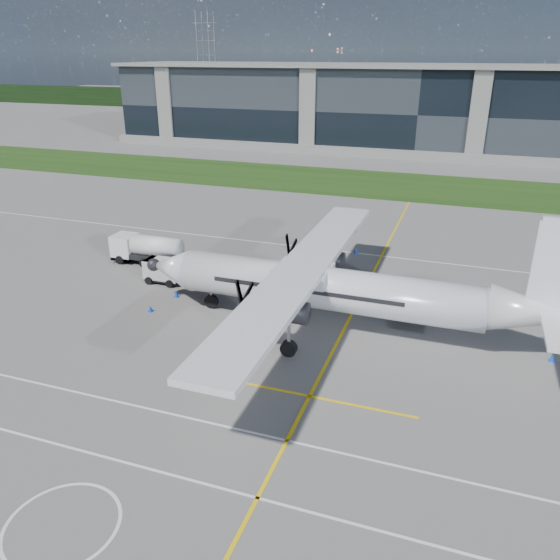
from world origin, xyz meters
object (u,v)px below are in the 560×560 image
(safety_cone_tail, at_px, (552,358))
(ground_crew_person, at_px, (195,277))
(pylon_west, at_px, (206,60))
(safety_cone_nose_port, at_px, (150,308))
(fuel_tanker_truck, at_px, (143,249))
(safety_cone_stbdwing, at_px, (356,251))
(turboprop_aircraft, at_px, (343,266))
(baggage_tug, at_px, (164,271))
(safety_cone_nose_stbd, at_px, (176,294))

(safety_cone_tail, bearing_deg, ground_crew_person, 173.54)
(pylon_west, height_order, safety_cone_nose_port, pylon_west)
(fuel_tanker_truck, xyz_separation_m, safety_cone_stbdwing, (17.77, 8.94, -1.07))
(turboprop_aircraft, height_order, baggage_tug, turboprop_aircraft)
(fuel_tanker_truck, relative_size, safety_cone_tail, 14.12)
(safety_cone_nose_port, bearing_deg, fuel_tanker_truck, 124.85)
(safety_cone_nose_port, bearing_deg, safety_cone_nose_stbd, 79.80)
(safety_cone_nose_stbd, bearing_deg, safety_cone_tail, -1.73)
(fuel_tanker_truck, bearing_deg, safety_cone_stbdwing, 26.71)
(safety_cone_nose_stbd, bearing_deg, ground_crew_person, 75.69)
(baggage_tug, bearing_deg, safety_cone_nose_port, -70.31)
(fuel_tanker_truck, bearing_deg, turboprop_aircraft, -18.17)
(turboprop_aircraft, distance_m, fuel_tanker_truck, 21.22)
(ground_crew_person, xyz_separation_m, safety_cone_nose_port, (-1.08, -5.12, -0.70))
(pylon_west, distance_m, turboprop_aircraft, 169.37)
(safety_cone_stbdwing, bearing_deg, safety_cone_nose_stbd, -127.58)
(fuel_tanker_truck, height_order, baggage_tug, fuel_tanker_truck)
(turboprop_aircraft, xyz_separation_m, safety_cone_tail, (13.52, 0.06, -4.37))
(fuel_tanker_truck, height_order, ground_crew_person, fuel_tanker_truck)
(fuel_tanker_truck, xyz_separation_m, safety_cone_nose_stbd, (6.53, -5.67, -1.07))
(baggage_tug, relative_size, safety_cone_nose_port, 6.48)
(ground_crew_person, distance_m, safety_cone_nose_stbd, 2.35)
(fuel_tanker_truck, distance_m, baggage_tug, 5.30)
(baggage_tug, relative_size, safety_cone_nose_stbd, 6.48)
(baggage_tug, bearing_deg, fuel_tanker_truck, 140.98)
(pylon_west, bearing_deg, turboprop_aircraft, -60.72)
(turboprop_aircraft, relative_size, safety_cone_tail, 61.67)
(baggage_tug, height_order, ground_crew_person, baggage_tug)
(pylon_west, height_order, safety_cone_tail, pylon_west)
(turboprop_aircraft, distance_m, safety_cone_stbdwing, 16.23)
(turboprop_aircraft, height_order, safety_cone_stbdwing, turboprop_aircraft)
(pylon_west, height_order, safety_cone_nose_stbd, pylon_west)
(baggage_tug, height_order, safety_cone_tail, baggage_tug)
(safety_cone_nose_port, relative_size, safety_cone_nose_stbd, 1.00)
(pylon_west, xyz_separation_m, safety_cone_nose_stbd, (69.30, -146.57, -14.75))
(turboprop_aircraft, height_order, fuel_tanker_truck, turboprop_aircraft)
(turboprop_aircraft, bearing_deg, safety_cone_stbdwing, 97.91)
(fuel_tanker_truck, bearing_deg, pylon_west, 114.01)
(turboprop_aircraft, distance_m, ground_crew_person, 13.69)
(safety_cone_tail, bearing_deg, turboprop_aircraft, -179.75)
(pylon_west, xyz_separation_m, baggage_tug, (66.88, -144.24, -14.03))
(safety_cone_nose_port, distance_m, safety_cone_stbdwing, 21.14)
(ground_crew_person, bearing_deg, safety_cone_nose_stbd, -169.57)
(safety_cone_stbdwing, bearing_deg, safety_cone_tail, -44.53)
(turboprop_aircraft, xyz_separation_m, fuel_tanker_truck, (-19.92, 6.54, -3.30))
(pylon_west, bearing_deg, baggage_tug, -65.13)
(pylon_west, distance_m, fuel_tanker_truck, 154.86)
(pylon_west, relative_size, safety_cone_nose_port, 60.00)
(safety_cone_nose_port, height_order, safety_cone_nose_stbd, same)
(safety_cone_nose_stbd, bearing_deg, safety_cone_stbdwing, 52.42)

